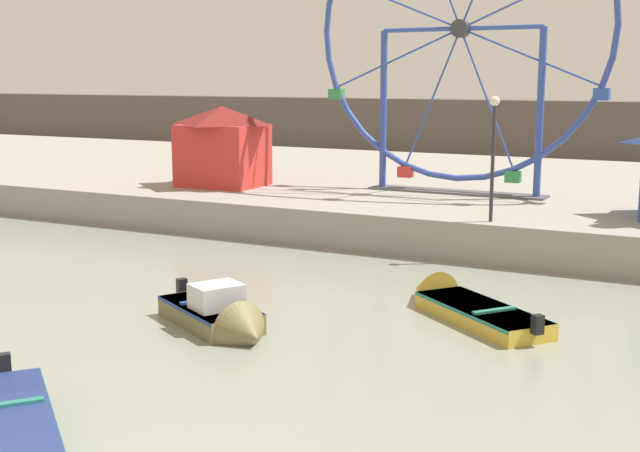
# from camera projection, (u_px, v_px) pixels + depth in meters

# --- Properties ---
(quay_promenade) EXTENTS (110.00, 23.30, 1.34)m
(quay_promenade) POSITION_uv_depth(u_px,v_px,m) (559.00, 199.00, 37.10)
(quay_promenade) COLOR gray
(quay_promenade) RESTS_ON ground_plane
(distant_town_skyline) EXTENTS (140.00, 3.00, 4.40)m
(distant_town_skyline) POSITION_uv_depth(u_px,v_px,m) (628.00, 136.00, 54.63)
(distant_town_skyline) COLOR #564C47
(distant_town_skyline) RESTS_ON ground_plane
(motorboat_mustard_yellow) EXTENTS (4.82, 4.12, 1.33)m
(motorboat_mustard_yellow) POSITION_uv_depth(u_px,v_px,m) (458.00, 304.00, 21.64)
(motorboat_mustard_yellow) COLOR gold
(motorboat_mustard_yellow) RESTS_ON ground_plane
(motorboat_olive_wood) EXTENTS (4.02, 3.04, 1.52)m
(motorboat_olive_wood) POSITION_uv_depth(u_px,v_px,m) (222.00, 317.00, 20.02)
(motorboat_olive_wood) COLOR olive
(motorboat_olive_wood) RESTS_ON ground_plane
(ferris_wheel_blue_frame) EXTENTS (11.98, 1.20, 12.46)m
(ferris_wheel_blue_frame) POSITION_uv_depth(u_px,v_px,m) (460.00, 34.00, 32.95)
(ferris_wheel_blue_frame) COLOR #334CA8
(ferris_wheel_blue_frame) RESTS_ON quay_promenade
(carnival_booth_red_striped) EXTENTS (3.73, 3.15, 3.40)m
(carnival_booth_red_striped) POSITION_uv_depth(u_px,v_px,m) (223.00, 145.00, 35.99)
(carnival_booth_red_striped) COLOR red
(carnival_booth_red_striped) RESTS_ON quay_promenade
(promenade_lamp_far) EXTENTS (0.32, 0.32, 4.02)m
(promenade_lamp_far) POSITION_uv_depth(u_px,v_px,m) (493.00, 140.00, 26.88)
(promenade_lamp_far) COLOR #2D2D33
(promenade_lamp_far) RESTS_ON quay_promenade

